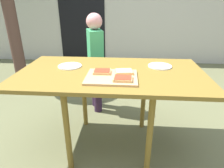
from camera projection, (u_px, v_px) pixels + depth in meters
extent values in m
plane|color=#666744|center=(111.00, 144.00, 1.79)|extent=(16.00, 16.00, 0.00)
cube|color=black|center=(81.00, 11.00, 3.79)|extent=(0.90, 0.02, 2.00)
cube|color=olive|center=(111.00, 73.00, 1.51)|extent=(1.43, 0.78, 0.03)
cylinder|color=olive|center=(67.00, 132.00, 1.41)|extent=(0.04, 0.04, 0.68)
cylinder|color=olive|center=(150.00, 136.00, 1.37)|extent=(0.04, 0.04, 0.68)
cylinder|color=olive|center=(84.00, 95.00, 1.94)|extent=(0.04, 0.04, 0.68)
cylinder|color=olive|center=(144.00, 97.00, 1.90)|extent=(0.04, 0.04, 0.68)
cube|color=tan|center=(112.00, 77.00, 1.38)|extent=(0.36, 0.30, 0.01)
cube|color=#DFA864|center=(123.00, 79.00, 1.31)|extent=(0.13, 0.11, 0.02)
cube|color=#BA3821|center=(123.00, 77.00, 1.31)|extent=(0.12, 0.10, 0.00)
cube|color=#DFA864|center=(124.00, 72.00, 1.43)|extent=(0.14, 0.12, 0.02)
cube|color=#FBD699|center=(124.00, 71.00, 1.43)|extent=(0.12, 0.11, 0.00)
cube|color=#DFA864|center=(102.00, 72.00, 1.44)|extent=(0.13, 0.11, 0.02)
cube|color=#BA3821|center=(102.00, 70.00, 1.43)|extent=(0.12, 0.10, 0.00)
cylinder|color=white|center=(70.00, 66.00, 1.62)|extent=(0.19, 0.19, 0.01)
cylinder|color=white|center=(160.00, 66.00, 1.61)|extent=(0.19, 0.19, 0.01)
cylinder|color=#36213A|center=(95.00, 85.00, 2.34)|extent=(0.09, 0.09, 0.53)
cylinder|color=#36213A|center=(98.00, 90.00, 2.22)|extent=(0.09, 0.09, 0.53)
cube|color=#3FA566|center=(95.00, 49.00, 2.10)|extent=(0.21, 0.27, 0.39)
sphere|color=pink|center=(94.00, 21.00, 1.99)|extent=(0.17, 0.17, 0.17)
cylinder|color=#4E352C|center=(13.00, 31.00, 2.81)|extent=(0.17, 0.17, 1.58)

